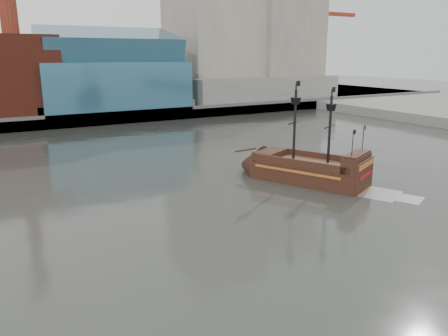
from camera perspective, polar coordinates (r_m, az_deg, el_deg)
ground at (r=31.34m, az=4.54°, el=-11.01°), size 400.00×400.00×0.00m
promenade_far at (r=117.00m, az=-21.94°, el=7.46°), size 220.00×60.00×2.00m
seawall at (r=88.06m, az=-19.10°, el=5.86°), size 220.00×1.00×2.60m
skyline at (r=110.41m, az=-19.74°, el=19.58°), size 149.00×45.00×62.00m
crane_a at (r=141.69m, az=12.69°, el=16.58°), size 22.50×4.00×32.25m
crane_b at (r=155.45m, az=12.77°, el=15.06°), size 19.10×4.00×26.25m
pirate_ship at (r=48.50m, az=11.26°, el=-0.56°), size 10.73×16.02×11.62m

